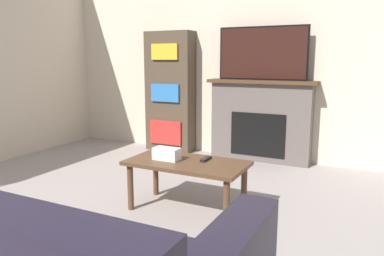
{
  "coord_description": "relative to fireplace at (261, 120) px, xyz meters",
  "views": [
    {
      "loc": [
        1.55,
        -0.33,
        1.25
      ],
      "look_at": [
        0.1,
        2.57,
        0.65
      ],
      "focal_mm": 35.0,
      "sensor_mm": 36.0,
      "label": 1
    }
  ],
  "objects": [
    {
      "name": "remote_control",
      "position": [
        0.04,
        -1.72,
        -0.07
      ],
      "size": [
        0.04,
        0.15,
        0.02
      ],
      "color": "black",
      "rests_on": "coffee_table"
    },
    {
      "name": "coffee_table",
      "position": [
        -0.09,
        -1.82,
        -0.14
      ],
      "size": [
        0.98,
        0.52,
        0.42
      ],
      "color": "brown",
      "rests_on": "ground_plane"
    },
    {
      "name": "wall_back",
      "position": [
        -0.27,
        0.14,
        0.84
      ],
      "size": [
        6.16,
        0.06,
        2.7
      ],
      "color": "beige",
      "rests_on": "ground_plane"
    },
    {
      "name": "tv",
      "position": [
        0.0,
        -0.02,
        0.81
      ],
      "size": [
        1.08,
        0.03,
        0.63
      ],
      "color": "black",
      "rests_on": "fireplace"
    },
    {
      "name": "tissue_box",
      "position": [
        -0.26,
        -1.84,
        -0.03
      ],
      "size": [
        0.22,
        0.12,
        0.1
      ],
      "color": "white",
      "rests_on": "coffee_table"
    },
    {
      "name": "bookshelf",
      "position": [
        -1.27,
        -0.02,
        0.3
      ],
      "size": [
        0.66,
        0.29,
        1.61
      ],
      "color": "#4C3D2D",
      "rests_on": "ground_plane"
    },
    {
      "name": "fireplace",
      "position": [
        0.0,
        0.0,
        0.0
      ],
      "size": [
        1.33,
        0.28,
        1.0
      ],
      "color": "#605651",
      "rests_on": "ground_plane"
    }
  ]
}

